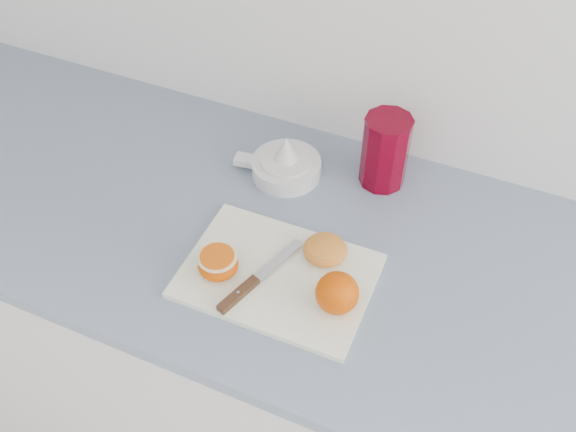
{
  "coord_description": "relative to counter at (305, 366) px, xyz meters",
  "views": [
    {
      "loc": [
        0.14,
        0.98,
        1.77
      ],
      "look_at": [
        -0.17,
        1.68,
        0.96
      ],
      "focal_mm": 40.0,
      "sensor_mm": 36.0,
      "label": 1
    }
  ],
  "objects": [
    {
      "name": "counter",
      "position": [
        0.0,
        0.0,
        0.0
      ],
      "size": [
        2.27,
        0.64,
        0.89
      ],
      "color": "white",
      "rests_on": "ground"
    },
    {
      "name": "paring_knife",
      "position": [
        -0.05,
        -0.16,
        0.46
      ],
      "size": [
        0.08,
        0.19,
        0.01
      ],
      "color": "#4E2F20",
      "rests_on": "cutting_board"
    },
    {
      "name": "squeezed_shell",
      "position": [
        0.04,
        -0.03,
        0.47
      ],
      "size": [
        0.08,
        0.08,
        0.03
      ],
      "color": "orange",
      "rests_on": "cutting_board"
    },
    {
      "name": "red_tumbler",
      "position": [
        0.07,
        0.2,
        0.51
      ],
      "size": [
        0.09,
        0.09,
        0.15
      ],
      "color": "#680013",
      "rests_on": "counter"
    },
    {
      "name": "whole_orange",
      "position": [
        0.1,
        -0.13,
        0.49
      ],
      "size": [
        0.07,
        0.07,
        0.07
      ],
      "color": "#D94B00",
      "rests_on": "cutting_board"
    },
    {
      "name": "citrus_juicer",
      "position": [
        -0.11,
        0.14,
        0.47
      ],
      "size": [
        0.18,
        0.14,
        0.09
      ],
      "color": "white",
      "rests_on": "counter"
    },
    {
      "name": "half_orange",
      "position": [
        -0.11,
        -0.14,
        0.48
      ],
      "size": [
        0.07,
        0.07,
        0.04
      ],
      "color": "#D94B00",
      "rests_on": "cutting_board"
    },
    {
      "name": "cutting_board",
      "position": [
        -0.02,
        -0.1,
        0.45
      ],
      "size": [
        0.32,
        0.23,
        0.01
      ],
      "primitive_type": "cube",
      "rotation": [
        0.0,
        0.0,
        0.01
      ],
      "color": "white",
      "rests_on": "counter"
    }
  ]
}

